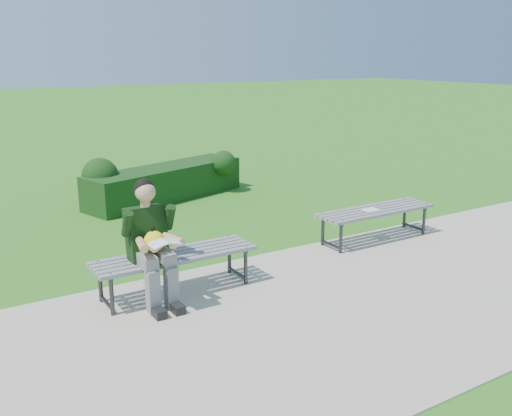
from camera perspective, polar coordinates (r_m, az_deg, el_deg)
The scene contains 7 objects.
ground at distance 7.37m, azimuth -1.57°, elevation -5.23°, with size 80.00×80.00×0.00m.
walkway at distance 6.03m, azimuth 6.96°, elevation -10.07°, with size 30.00×3.50×0.02m.
hedge at distance 10.41m, azimuth -9.48°, elevation 2.69°, with size 3.19×1.65×0.88m.
bench_left at distance 6.29m, azimuth -8.09°, elevation -5.02°, with size 1.80×0.50×0.46m.
bench_right at distance 8.16m, azimuth 11.88°, elevation -0.45°, with size 1.80×0.50×0.46m.
seated_boy at distance 6.00m, azimuth -10.46°, elevation -3.10°, with size 0.56×0.76×1.31m.
paper_sheet at distance 8.08m, azimuth 11.38°, elevation -0.16°, with size 0.23×0.17×0.01m.
Camera 1 is at (-3.46, -5.97, 2.58)m, focal length 40.00 mm.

